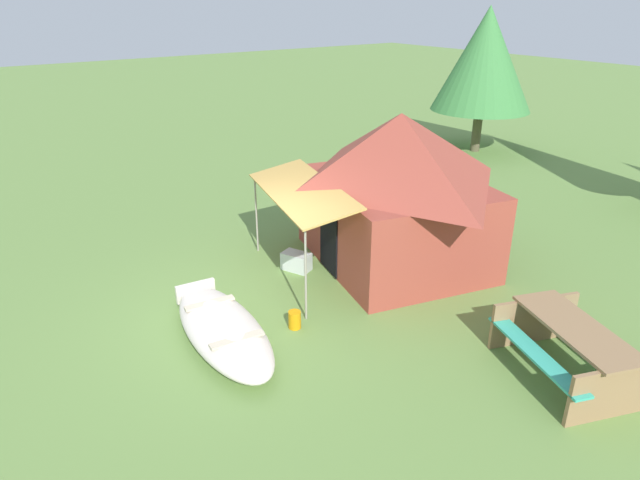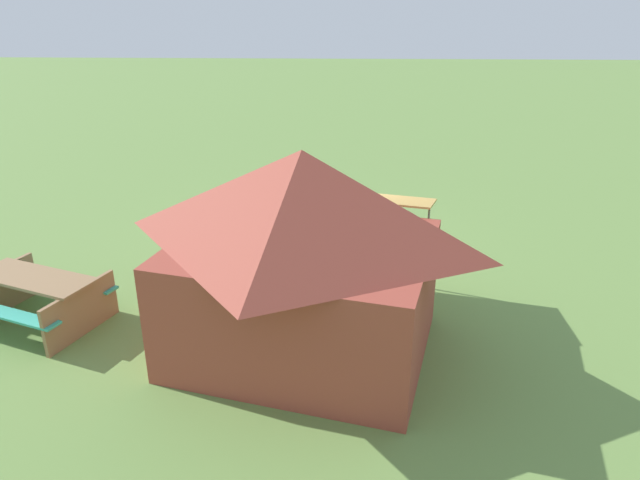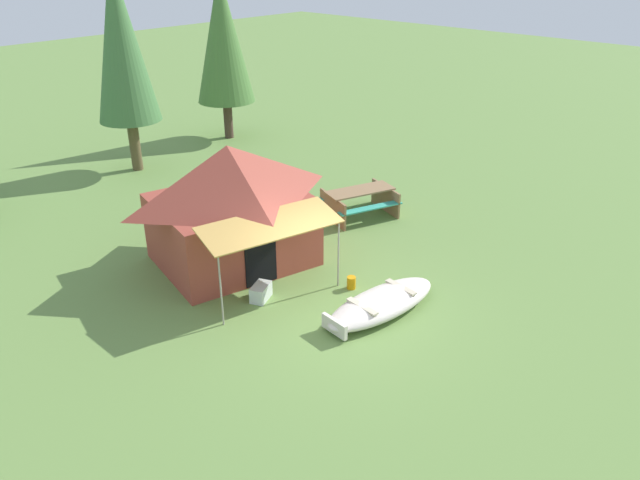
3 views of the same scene
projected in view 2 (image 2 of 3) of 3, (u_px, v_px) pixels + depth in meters
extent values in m
plane|color=olive|center=(315.00, 253.00, 11.26)|extent=(80.00, 80.00, 0.00)
ellipsoid|color=beige|center=(288.00, 230.00, 11.80)|extent=(2.95, 1.34, 0.41)
ellipsoid|color=#4D4844|center=(288.00, 229.00, 11.79)|extent=(2.71, 1.19, 0.15)
cube|color=beige|center=(261.00, 221.00, 11.82)|extent=(0.23, 0.79, 0.04)
cube|color=beige|center=(316.00, 224.00, 11.66)|extent=(0.23, 0.79, 0.04)
cube|color=beige|center=(352.00, 233.00, 11.61)|extent=(0.15, 0.66, 0.31)
cube|color=#9D4133|center=(304.00, 297.00, 7.89)|extent=(3.88, 3.45, 1.62)
pyramid|color=#9D4133|center=(302.00, 197.00, 7.34)|extent=(4.19, 3.72, 1.23)
cube|color=black|center=(330.00, 265.00, 9.15)|extent=(0.74, 0.21, 1.30)
cube|color=tan|center=(340.00, 195.00, 9.23)|extent=(3.15, 1.74, 0.23)
cylinder|color=gray|center=(270.00, 229.00, 10.34)|extent=(0.04, 0.04, 1.54)
cylinder|color=gray|center=(427.00, 246.00, 9.61)|extent=(0.04, 0.04, 1.54)
cube|color=#906E4A|center=(33.00, 278.00, 8.56)|extent=(2.01, 1.31, 0.04)
cube|color=teal|center=(5.00, 313.00, 8.19)|extent=(1.85, 0.90, 0.04)
cube|color=teal|center=(66.00, 280.00, 9.16)|extent=(1.85, 0.90, 0.04)
cube|color=#906E4A|center=(81.00, 312.00, 8.41)|extent=(0.54, 1.34, 0.73)
cube|color=silver|center=(356.00, 281.00, 9.74)|extent=(0.60, 0.49, 0.34)
cylinder|color=orange|center=(267.00, 254.00, 10.86)|extent=(0.26, 0.26, 0.28)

